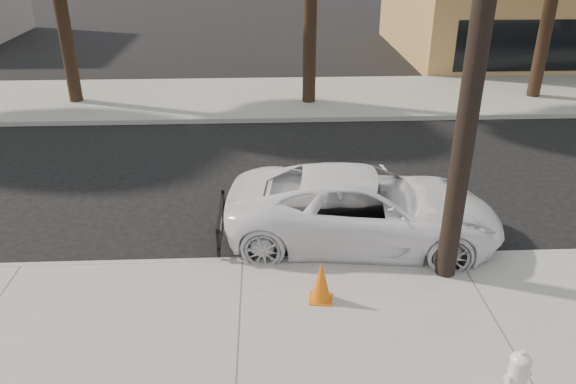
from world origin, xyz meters
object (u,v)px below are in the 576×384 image
object	(u,v)px
fire_hydrant	(517,376)
traffic_cone	(321,281)
utility_pole	(484,5)
police_cruiser	(363,208)

from	to	relation	value
fire_hydrant	traffic_cone	distance (m)	3.20
utility_pole	police_cruiser	xyz separation A→B (m)	(-1.26, 1.41, -3.96)
police_cruiser	traffic_cone	size ratio (longest dim) A/B	7.27
police_cruiser	fire_hydrant	distance (m)	4.48
police_cruiser	traffic_cone	bearing A→B (deg)	160.62
police_cruiser	utility_pole	bearing A→B (deg)	-131.66
utility_pole	police_cruiser	world-z (taller)	utility_pole
traffic_cone	fire_hydrant	bearing A→B (deg)	-43.34
utility_pole	fire_hydrant	bearing A→B (deg)	-89.04
utility_pole	fire_hydrant	size ratio (longest dim) A/B	12.77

